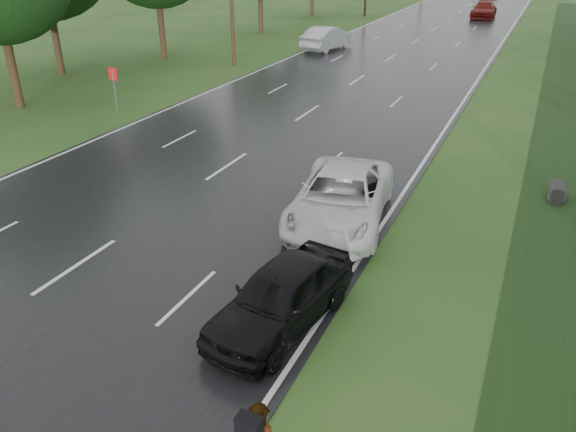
% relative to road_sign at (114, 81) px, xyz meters
% --- Properties ---
extents(ground, '(220.00, 220.00, 0.00)m').
position_rel_road_sign_xyz_m(ground, '(8.50, -12.00, -1.64)').
color(ground, '#21491A').
rests_on(ground, ground).
extents(road, '(14.00, 180.00, 0.04)m').
position_rel_road_sign_xyz_m(road, '(8.50, 33.00, -1.62)').
color(road, black).
rests_on(road, ground).
extents(edge_stripe_east, '(0.12, 180.00, 0.01)m').
position_rel_road_sign_xyz_m(edge_stripe_east, '(15.25, 33.00, -1.60)').
color(edge_stripe_east, silver).
rests_on(edge_stripe_east, road).
extents(edge_stripe_west, '(0.12, 180.00, 0.01)m').
position_rel_road_sign_xyz_m(edge_stripe_west, '(1.75, 33.00, -1.60)').
color(edge_stripe_west, silver).
rests_on(edge_stripe_west, road).
extents(center_line, '(0.12, 180.00, 0.01)m').
position_rel_road_sign_xyz_m(center_line, '(8.50, 33.00, -1.60)').
color(center_line, silver).
rests_on(center_line, road).
extents(drainage_ditch, '(2.20, 120.00, 0.56)m').
position_rel_road_sign_xyz_m(drainage_ditch, '(20.00, 6.71, -1.61)').
color(drainage_ditch, '#193113').
rests_on(drainage_ditch, ground).
extents(road_sign, '(0.50, 0.06, 2.30)m').
position_rel_road_sign_xyz_m(road_sign, '(0.00, 0.00, 0.00)').
color(road_sign, slate).
rests_on(road_sign, ground).
extents(white_pickup, '(3.51, 6.10, 1.60)m').
position_rel_road_sign_xyz_m(white_pickup, '(14.00, -6.67, -0.80)').
color(white_pickup, silver).
rests_on(white_pickup, road).
extents(dark_sedan, '(2.36, 4.48, 1.45)m').
position_rel_road_sign_xyz_m(dark_sedan, '(14.50, -11.99, -0.88)').
color(dark_sedan, black).
rests_on(dark_sedan, road).
extents(silver_sedan, '(2.66, 5.56, 1.76)m').
position_rel_road_sign_xyz_m(silver_sedan, '(3.05, 21.11, -0.72)').
color(silver_sedan, '#95989D').
rests_on(silver_sedan, road).
extents(far_car_red, '(2.40, 5.80, 1.68)m').
position_rel_road_sign_xyz_m(far_car_red, '(11.70, 46.66, -0.76)').
color(far_car_red, maroon).
rests_on(far_car_red, road).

